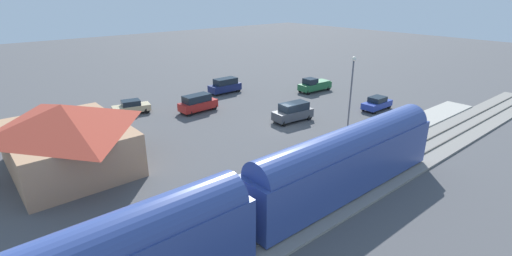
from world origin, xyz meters
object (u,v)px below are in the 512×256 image
sedan_tan (131,107)px  sedan_blue (377,103)px  station_building (66,136)px  suv_navy (225,85)px  light_pole_near_platform (351,89)px  suv_red (198,103)px  passenger_train (245,204)px  pickup_green (314,85)px  suv_charcoal (293,112)px  pedestrian_on_platform (312,161)px

sedan_tan → sedan_blue: (-18.88, -24.85, 0.00)m
station_building → sedan_tan: bearing=-42.2°
sedan_tan → sedan_blue: same height
suv_navy → light_pole_near_platform: light_pole_near_platform is taller
suv_red → passenger_train: bearing=154.3°
passenger_train → pickup_green: size_ratio=6.96×
suv_charcoal → pickup_green: bearing=-58.6°
suv_red → suv_navy: bearing=-57.0°
station_building → light_pole_near_platform: size_ratio=1.48×
pedestrian_on_platform → light_pole_near_platform: bearing=-70.5°
sedan_blue → passenger_train: bearing=108.8°
station_building → suv_charcoal: 23.89m
light_pole_near_platform → suv_navy: bearing=-1.6°
passenger_train → light_pole_near_platform: (6.80, -19.09, 2.42)m
sedan_tan → suv_navy: size_ratio=0.98×
station_building → light_pole_near_platform: bearing=-114.9°
suv_charcoal → sedan_blue: size_ratio=1.12×
suv_charcoal → sedan_tan: bearing=42.0°
station_building → sedan_tan: (11.06, -10.02, -2.10)m
suv_navy → suv_red: bearing=123.0°
pickup_green → light_pole_near_platform: (-14.74, 11.51, 4.25)m
sedan_blue → sedan_tan: bearing=52.8°
passenger_train → station_building: station_building is taller
passenger_train → suv_charcoal: passenger_train is taller
pickup_green → sedan_tan: size_ratio=1.15×
station_building → pickup_green: size_ratio=2.28×
passenger_train → suv_red: 27.16m
suv_charcoal → light_pole_near_platform: light_pole_near_platform is taller
passenger_train → sedan_tan: (29.06, -4.96, -1.98)m
station_building → pedestrian_on_platform: size_ratio=7.34×
station_building → sedan_tan: station_building is taller
passenger_train → pedestrian_on_platform: bearing=-70.3°
suv_charcoal → sedan_tan: suv_charcoal is taller
pickup_green → suv_navy: size_ratio=1.12×
pedestrian_on_platform → pickup_green: 27.44m
passenger_train → sedan_tan: 29.54m
suv_charcoal → light_pole_near_platform: size_ratio=0.60×
suv_navy → pickup_green: bearing=-126.6°
sedan_blue → light_pole_near_platform: light_pole_near_platform is taller
suv_red → pickup_green: bearing=-98.7°
suv_charcoal → pickup_green: suv_charcoal is taller
pedestrian_on_platform → suv_navy: size_ratio=0.35×
pedestrian_on_platform → pickup_green: (18.00, -20.72, -0.25)m
suv_charcoal → light_pole_near_platform: 8.42m
pickup_green → passenger_train: bearing=125.1°
pedestrian_on_platform → sedan_tan: pedestrian_on_platform is taller
light_pole_near_platform → pickup_green: bearing=-38.0°
pedestrian_on_platform → suv_red: (20.89, -1.87, -0.13)m
station_building → sedan_blue: (-7.82, -34.88, -2.10)m
suv_red → pickup_green: size_ratio=0.91×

